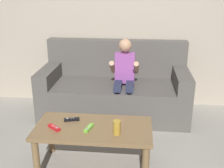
# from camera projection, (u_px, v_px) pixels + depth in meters

# --- Properties ---
(wall_back) EXTENTS (4.18, 0.05, 2.50)m
(wall_back) POSITION_uv_depth(u_px,v_px,m) (119.00, 12.00, 3.66)
(wall_back) COLOR #B2A38E
(wall_back) RESTS_ON ground
(couch) EXTENTS (1.82, 0.80, 0.91)m
(couch) POSITION_uv_depth(u_px,v_px,m) (115.00, 90.00, 3.62)
(couch) COLOR #56514C
(couch) RESTS_ON ground
(person_seated_on_couch) EXTENTS (0.33, 0.41, 0.99)m
(person_seated_on_couch) POSITION_uv_depth(u_px,v_px,m) (124.00, 76.00, 3.34)
(person_seated_on_couch) COLOR #282D47
(person_seated_on_couch) RESTS_ON ground
(coffee_table) EXTENTS (1.03, 0.51, 0.42)m
(coffee_table) POSITION_uv_depth(u_px,v_px,m) (93.00, 133.00, 2.51)
(coffee_table) COLOR brown
(coffee_table) RESTS_ON ground
(game_remote_lime_near_edge) EXTENTS (0.07, 0.14, 0.03)m
(game_remote_lime_near_edge) POSITION_uv_depth(u_px,v_px,m) (89.00, 128.00, 2.45)
(game_remote_lime_near_edge) COLOR #72C638
(game_remote_lime_near_edge) RESTS_ON coffee_table
(game_remote_red_center) EXTENTS (0.13, 0.11, 0.03)m
(game_remote_red_center) POSITION_uv_depth(u_px,v_px,m) (54.00, 128.00, 2.45)
(game_remote_red_center) COLOR red
(game_remote_red_center) RESTS_ON coffee_table
(game_remote_black_far_corner) EXTENTS (0.14, 0.07, 0.03)m
(game_remote_black_far_corner) POSITION_uv_depth(u_px,v_px,m) (72.00, 119.00, 2.60)
(game_remote_black_far_corner) COLOR black
(game_remote_black_far_corner) RESTS_ON coffee_table
(soda_can) EXTENTS (0.07, 0.07, 0.12)m
(soda_can) POSITION_uv_depth(u_px,v_px,m) (117.00, 127.00, 2.36)
(soda_can) COLOR #B78C2D
(soda_can) RESTS_ON coffee_table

